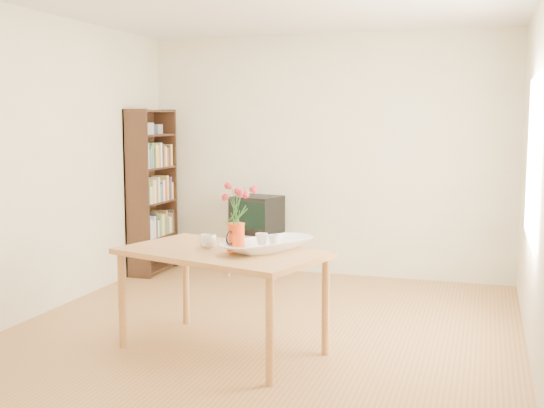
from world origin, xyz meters
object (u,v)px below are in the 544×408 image
(pitcher, at_px, (236,239))
(television, at_px, (257,214))
(mug, at_px, (208,241))
(table, at_px, (222,261))
(bowl, at_px, (267,218))

(pitcher, bearing_deg, television, 118.85)
(mug, xyz_separation_m, television, (-0.44, 2.41, -0.13))
(mug, bearing_deg, television, -102.69)
(table, distance_m, bowl, 0.45)
(table, bearing_deg, mug, 174.55)
(pitcher, distance_m, television, 2.57)
(table, xyz_separation_m, television, (-0.56, 2.46, -0.00))
(pitcher, distance_m, bowl, 0.26)
(table, bearing_deg, pitcher, 9.43)
(table, bearing_deg, television, 119.71)
(mug, relative_size, television, 0.23)
(table, height_order, bowl, bowl)
(bowl, bearing_deg, mug, -176.94)
(television, bearing_deg, mug, -66.69)
(mug, distance_m, bowl, 0.48)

